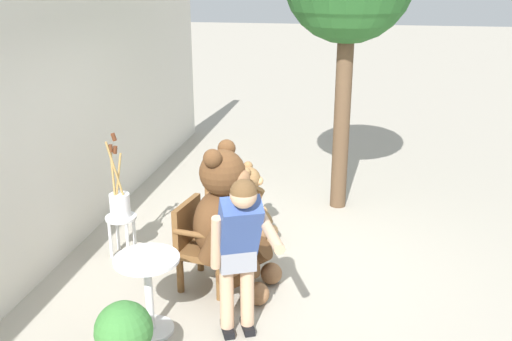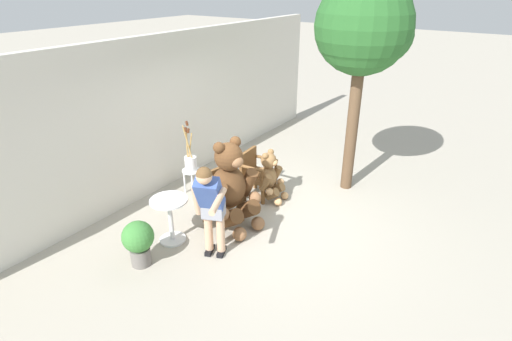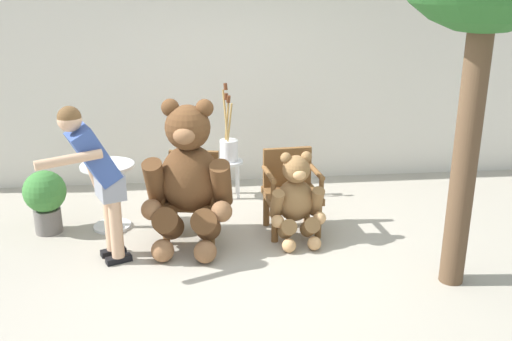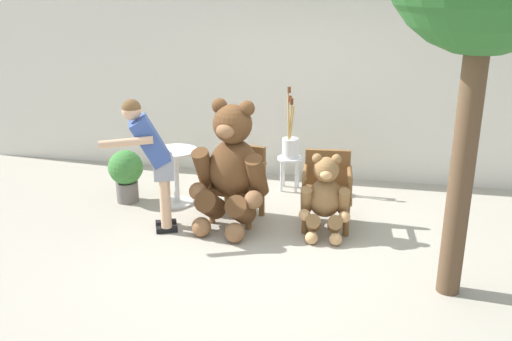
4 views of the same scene
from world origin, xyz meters
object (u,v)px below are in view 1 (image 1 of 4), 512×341
at_px(person_visitor, 239,243).
at_px(teddy_bear_small, 251,204).
at_px(round_side_table, 148,286).
at_px(potted_plant, 124,337).
at_px(wooden_chair_left, 203,242).
at_px(brush_bucket, 119,201).
at_px(wooden_chair_right, 226,202).
at_px(white_stool, 122,225).
at_px(teddy_bear_large, 228,220).

bearing_deg(person_visitor, teddy_bear_small, 7.57).
bearing_deg(round_side_table, potted_plant, -176.01).
distance_m(wooden_chair_left, teddy_bear_small, 1.08).
bearing_deg(potted_plant, brush_bucket, 23.16).
xyz_separation_m(wooden_chair_right, teddy_bear_small, (0.01, -0.29, -0.00)).
height_order(white_stool, round_side_table, round_side_table).
xyz_separation_m(brush_bucket, round_side_table, (-1.32, -0.80, -0.19)).
distance_m(wooden_chair_right, person_visitor, 2.01).
xyz_separation_m(teddy_bear_small, white_stool, (-0.59, 1.34, -0.10)).
bearing_deg(white_stool, person_visitor, -129.27).
height_order(teddy_bear_large, round_side_table, teddy_bear_large).
bearing_deg(round_side_table, white_stool, 31.07).
relative_size(wooden_chair_right, potted_plant, 1.26).
distance_m(wooden_chair_left, person_visitor, 1.10).
bearing_deg(teddy_bear_small, round_side_table, 164.25).
distance_m(teddy_bear_small, white_stool, 1.47).
bearing_deg(white_stool, brush_bucket, 148.95).
height_order(white_stool, brush_bucket, brush_bucket).
bearing_deg(round_side_table, brush_bucket, 31.15).
relative_size(wooden_chair_left, person_visitor, 0.56).
distance_m(round_side_table, potted_plant, 0.66).
relative_size(wooden_chair_left, potted_plant, 1.26).
bearing_deg(teddy_bear_small, wooden_chair_left, 164.39).
bearing_deg(teddy_bear_small, brush_bucket, 113.85).
relative_size(wooden_chair_left, wooden_chair_right, 1.00).
bearing_deg(person_visitor, white_stool, 50.73).
distance_m(teddy_bear_large, potted_plant, 1.61).
xyz_separation_m(wooden_chair_right, brush_bucket, (-0.58, 1.05, 0.18)).
xyz_separation_m(teddy_bear_large, brush_bucket, (0.47, 1.31, -0.09)).
xyz_separation_m(wooden_chair_left, brush_bucket, (0.45, 1.05, 0.18)).
distance_m(white_stool, round_side_table, 1.55).
relative_size(teddy_bear_large, teddy_bear_small, 1.58).
xyz_separation_m(teddy_bear_large, white_stool, (0.48, 1.31, -0.37)).
bearing_deg(teddy_bear_large, white_stool, 70.01).
bearing_deg(brush_bucket, teddy_bear_small, -66.15).
bearing_deg(white_stool, wooden_chair_left, -113.27).
height_order(teddy_bear_small, white_stool, teddy_bear_small).
relative_size(brush_bucket, potted_plant, 1.40).
relative_size(wooden_chair_right, teddy_bear_large, 0.58).
height_order(teddy_bear_large, person_visitor, person_visitor).
height_order(person_visitor, round_side_table, person_visitor).
bearing_deg(brush_bucket, person_visitor, -129.20).
bearing_deg(wooden_chair_right, person_visitor, -163.91).
bearing_deg(wooden_chair_right, white_stool, 119.05).
height_order(round_side_table, potted_plant, round_side_table).
bearing_deg(wooden_chair_right, potted_plant, 175.47).
bearing_deg(teddy_bear_large, round_side_table, 149.12).
relative_size(teddy_bear_small, potted_plant, 1.38).
distance_m(person_visitor, white_stool, 2.13).
bearing_deg(brush_bucket, round_side_table, -148.85).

